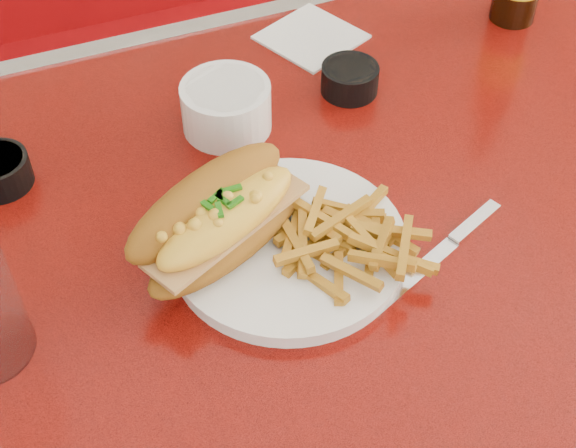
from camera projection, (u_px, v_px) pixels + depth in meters
name	position (u px, v px, depth m)	size (l,w,h in m)	color
diner_table	(319.00, 324.00, 0.93)	(1.23, 0.83, 0.77)	red
booth_bench_far	(158.00, 122.00, 1.68)	(1.20, 0.51, 0.90)	maroon
dinner_plate	(288.00, 245.00, 0.79)	(0.31, 0.31, 0.02)	white
mac_hoagie	(220.00, 218.00, 0.75)	(0.22, 0.17, 0.09)	#9A5F18
fries_pile	(347.00, 241.00, 0.76)	(0.12, 0.11, 0.03)	gold
fork	(339.00, 245.00, 0.78)	(0.04, 0.15, 0.00)	silver
gravy_ramekin	(226.00, 106.00, 0.90)	(0.11, 0.11, 0.06)	white
sauce_cup_right	(350.00, 78.00, 0.95)	(0.09, 0.09, 0.03)	black
knife	(447.00, 246.00, 0.80)	(0.19, 0.09, 0.01)	silver
paper_napkin	(311.00, 37.00, 1.04)	(0.11, 0.11, 0.00)	white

